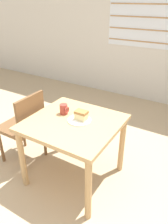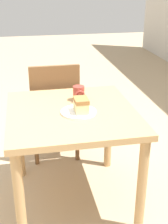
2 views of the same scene
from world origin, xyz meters
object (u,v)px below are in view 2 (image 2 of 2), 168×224
object	(u,v)px
plate	(79,112)
cake_slice	(81,105)
dining_table_near	(72,126)
chair_near_window	(54,105)
coffee_mug	(79,94)

from	to	relation	value
plate	cake_slice	bearing A→B (deg)	46.35
dining_table_near	cake_slice	xyz separation A→B (m)	(0.06, 0.05, 0.17)
chair_near_window	coffee_mug	world-z (taller)	chair_near_window
dining_table_near	chair_near_window	size ratio (longest dim) A/B	0.99
plate	coffee_mug	distance (m)	0.22
plate	coffee_mug	xyz separation A→B (m)	(-0.21, 0.04, 0.05)
chair_near_window	dining_table_near	bearing A→B (deg)	94.78
plate	cake_slice	world-z (taller)	cake_slice
cake_slice	coffee_mug	bearing A→B (deg)	173.42
chair_near_window	cake_slice	bearing A→B (deg)	98.68
dining_table_near	coffee_mug	size ratio (longest dim) A/B	8.31
dining_table_near	coffee_mug	xyz separation A→B (m)	(-0.17, 0.08, 0.16)
coffee_mug	chair_near_window	bearing A→B (deg)	-164.35
chair_near_window	coffee_mug	size ratio (longest dim) A/B	8.42
chair_near_window	plate	size ratio (longest dim) A/B	3.83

